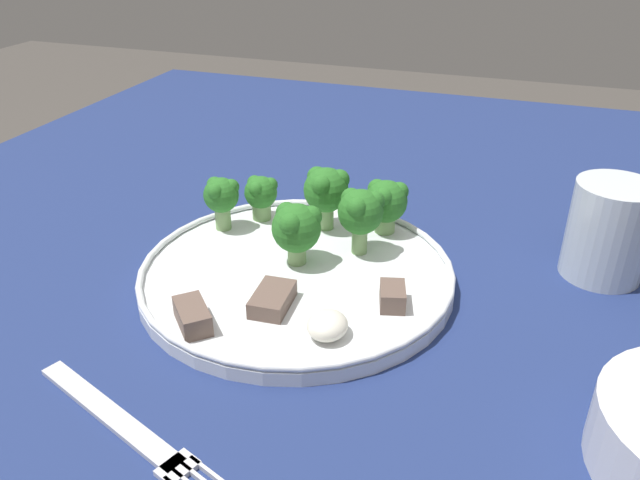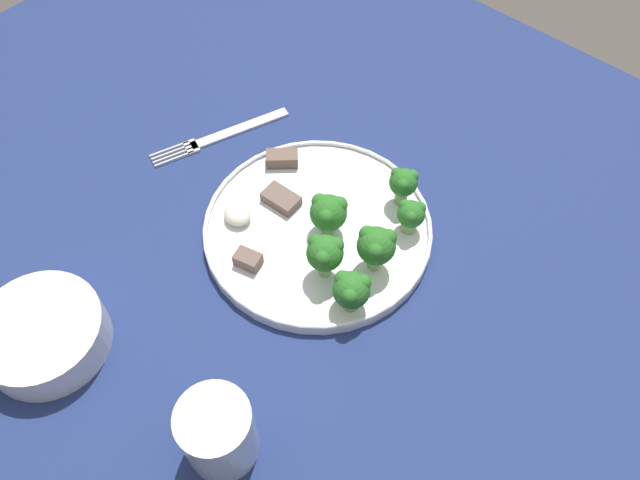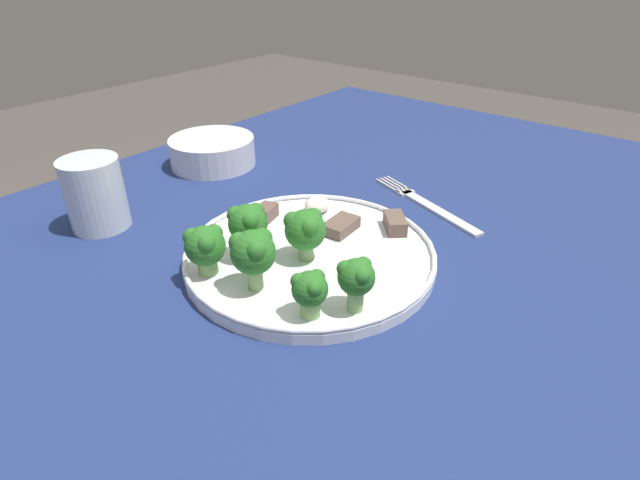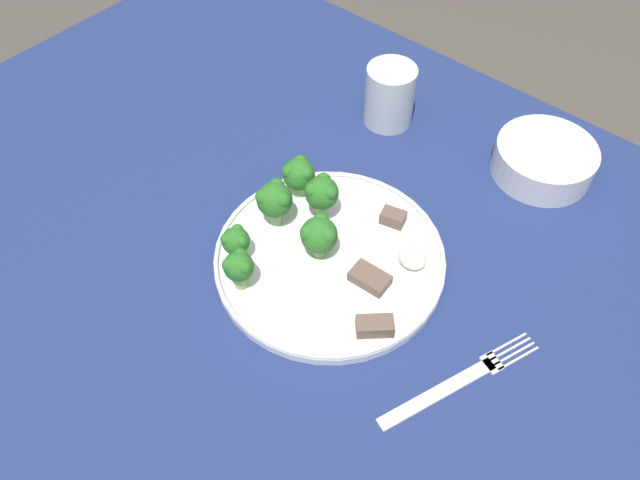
{
  "view_description": "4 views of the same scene",
  "coord_description": "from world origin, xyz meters",
  "px_view_note": "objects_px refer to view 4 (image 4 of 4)",
  "views": [
    {
      "loc": [
        0.44,
        0.22,
        1.08
      ],
      "look_at": [
        -0.02,
        0.06,
        0.81
      ],
      "focal_mm": 35.0,
      "sensor_mm": 36.0,
      "label": 1
    },
    {
      "loc": [
        -0.31,
        0.38,
        1.41
      ],
      "look_at": [
        -0.04,
        0.07,
        0.81
      ],
      "focal_mm": 35.0,
      "sensor_mm": 36.0,
      "label": 2
    },
    {
      "loc": [
        -0.37,
        -0.27,
        1.08
      ],
      "look_at": [
        -0.0,
        0.03,
        0.8
      ],
      "focal_mm": 28.0,
      "sensor_mm": 36.0,
      "label": 3
    },
    {
      "loc": [
        0.28,
        -0.32,
        1.4
      ],
      "look_at": [
        -0.02,
        0.04,
        0.8
      ],
      "focal_mm": 35.0,
      "sensor_mm": 36.0,
      "label": 4
    }
  ],
  "objects_px": {
    "dinner_plate": "(330,258)",
    "cream_bowl": "(544,160)",
    "fork": "(458,382)",
    "drinking_glass": "(389,98)"
  },
  "relations": [
    {
      "from": "dinner_plate",
      "to": "cream_bowl",
      "type": "xyz_separation_m",
      "value": [
        0.12,
        0.31,
        0.01
      ]
    },
    {
      "from": "fork",
      "to": "cream_bowl",
      "type": "bearing_deg",
      "value": 104.18
    },
    {
      "from": "cream_bowl",
      "to": "drinking_glass",
      "type": "xyz_separation_m",
      "value": [
        -0.23,
        -0.05,
        0.02
      ]
    },
    {
      "from": "fork",
      "to": "cream_bowl",
      "type": "distance_m",
      "value": 0.36
    },
    {
      "from": "dinner_plate",
      "to": "cream_bowl",
      "type": "bearing_deg",
      "value": 68.56
    },
    {
      "from": "dinner_plate",
      "to": "drinking_glass",
      "type": "distance_m",
      "value": 0.28
    },
    {
      "from": "dinner_plate",
      "to": "cream_bowl",
      "type": "relative_size",
      "value": 2.08
    },
    {
      "from": "fork",
      "to": "drinking_glass",
      "type": "height_order",
      "value": "drinking_glass"
    },
    {
      "from": "dinner_plate",
      "to": "cream_bowl",
      "type": "height_order",
      "value": "cream_bowl"
    },
    {
      "from": "dinner_plate",
      "to": "drinking_glass",
      "type": "xyz_separation_m",
      "value": [
        -0.11,
        0.26,
        0.03
      ]
    }
  ]
}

